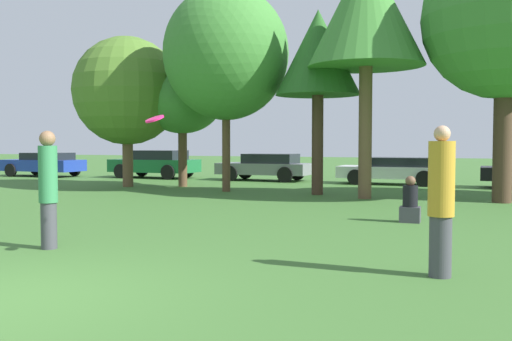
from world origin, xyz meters
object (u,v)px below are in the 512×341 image
tree_3 (318,54)px  tree_4 (366,9)px  person_thrower (48,187)px  tree_2 (226,54)px  bystander_sitting (410,203)px  tree_0 (127,91)px  person_catcher (441,200)px  parked_car_white (394,170)px  tree_1 (182,102)px  parked_car_grey (266,166)px  tree_5 (505,18)px  frisbee (155,119)px  parked_car_green (156,163)px  parked_car_blue (44,164)px

tree_3 → tree_4: 2.17m
person_thrower → tree_4: 11.45m
tree_2 → bystander_sitting: bearing=-39.9°
tree_0 → tree_3: bearing=-5.3°
person_catcher → tree_3: size_ratio=0.32×
person_thrower → tree_2: 11.48m
person_thrower → tree_3: (1.65, 10.71, 3.55)m
tree_3 → parked_car_white: tree_3 is taller
tree_1 → parked_car_white: tree_1 is taller
parked_car_grey → parked_car_white: parked_car_grey is taller
parked_car_white → bystander_sitting: bearing=100.2°
bystander_sitting → parked_car_white: (-1.66, 11.03, 0.19)m
tree_1 → tree_2: bearing=-30.0°
tree_3 → bystander_sitting: bearing=-58.2°
parked_car_grey → tree_1: bearing=68.4°
tree_5 → person_catcher: bearing=-96.9°
tree_1 → parked_car_white: size_ratio=1.04×
frisbee → parked_car_green: (-9.90, 16.76, -1.32)m
person_thrower → parked_car_white: person_thrower is taller
tree_4 → parked_car_white: bearing=88.9°
tree_1 → parked_car_grey: (1.86, 4.32, -2.60)m
person_catcher → parked_car_blue: 24.86m
tree_0 → parked_car_white: 11.01m
bystander_sitting → tree_1: bearing=142.5°
tree_5 → parked_car_grey: bearing=145.8°
bystander_sitting → tree_3: bearing=121.8°
tree_0 → tree_5: size_ratio=0.76×
person_catcher → frisbee: bearing=6.1°
tree_0 → tree_1: 2.15m
person_thrower → parked_car_white: bearing=76.1°
tree_3 → tree_4: (1.68, -0.80, 1.13)m
tree_0 → tree_3: size_ratio=0.96×
person_thrower → parked_car_white: (3.45, 16.17, -0.39)m
tree_0 → tree_2: size_ratio=0.82×
parked_car_white → person_thrower: bearing=79.6°
tree_0 → tree_1: size_ratio=1.27×
person_catcher → parked_car_white: 16.17m
tree_0 → parked_car_grey: 7.02m
parked_car_grey → tree_3: bearing=125.2°
tree_2 → tree_4: size_ratio=0.94×
person_catcher → parked_car_grey: 18.19m
bystander_sitting → tree_4: size_ratio=0.13×
tree_4 → tree_5: size_ratio=1.00×
bystander_sitting → tree_3: 7.75m
frisbee → parked_car_blue: (-15.76, 15.88, -1.38)m
bystander_sitting → parked_car_grey: size_ratio=0.24×
person_thrower → tree_1: (-4.03, 12.14, 2.26)m
tree_1 → tree_5: (11.17, -2.02, 1.91)m
person_catcher → tree_2: 13.49m
person_catcher → tree_1: size_ratio=0.42×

